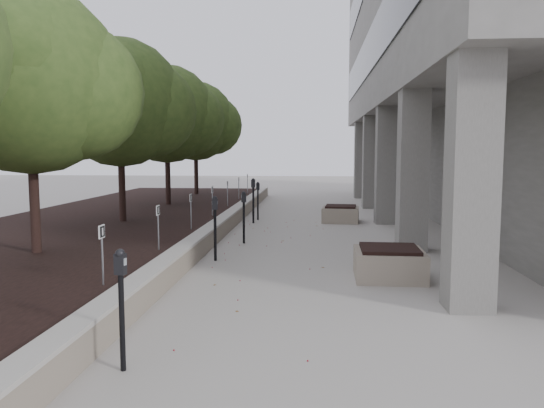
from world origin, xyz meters
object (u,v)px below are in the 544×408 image
(crabapple_tree_2, at_px, (31,121))
(crabapple_tree_5, at_px, (196,138))
(parking_meter_1, at_px, (122,310))
(planter_front, at_px, (389,263))
(crabapple_tree_4, at_px, (167,135))
(parking_meter_2, at_px, (215,228))
(parking_meter_5, at_px, (253,201))
(parking_meter_3, at_px, (244,217))
(parking_meter_4, at_px, (258,201))
(crabapple_tree_3, at_px, (120,130))
(planter_back, at_px, (341,214))

(crabapple_tree_2, relative_size, crabapple_tree_5, 1.00)
(parking_meter_1, distance_m, planter_front, 5.99)
(crabapple_tree_4, relative_size, parking_meter_2, 3.65)
(crabapple_tree_4, distance_m, parking_meter_5, 4.92)
(crabapple_tree_5, distance_m, parking_meter_3, 12.21)
(crabapple_tree_2, xyz_separation_m, parking_meter_4, (3.72, 8.55, -2.42))
(crabapple_tree_2, xyz_separation_m, parking_meter_5, (3.65, 7.68, -2.34))
(parking_meter_4, distance_m, parking_meter_5, 0.89)
(crabapple_tree_3, xyz_separation_m, parking_meter_1, (3.60, -9.76, -2.41))
(crabapple_tree_3, bearing_deg, parking_meter_2, -46.05)
(crabapple_tree_2, height_order, planter_back, crabapple_tree_2)
(parking_meter_5, xyz_separation_m, planter_back, (3.03, 0.60, -0.49))
(crabapple_tree_2, distance_m, parking_meter_2, 4.45)
(crabapple_tree_4, height_order, crabapple_tree_5, same)
(parking_meter_5, distance_m, planter_back, 3.13)
(parking_meter_2, xyz_separation_m, parking_meter_5, (0.14, 6.32, 0.04))
(crabapple_tree_4, height_order, parking_meter_4, crabapple_tree_4)
(crabapple_tree_3, xyz_separation_m, crabapple_tree_5, (0.00, 10.00, 0.00))
(crabapple_tree_2, distance_m, planter_back, 11.01)
(parking_meter_2, distance_m, planter_back, 7.63)
(crabapple_tree_4, bearing_deg, planter_back, -14.47)
(parking_meter_2, xyz_separation_m, planter_back, (3.17, 6.92, -0.45))
(crabapple_tree_4, xyz_separation_m, parking_meter_2, (3.51, -8.64, -2.38))
(crabapple_tree_3, height_order, parking_meter_4, crabapple_tree_3)
(crabapple_tree_5, relative_size, planter_front, 4.07)
(parking_meter_5, height_order, planter_front, parking_meter_5)
(crabapple_tree_2, relative_size, parking_meter_4, 3.91)
(crabapple_tree_5, relative_size, parking_meter_3, 3.82)
(parking_meter_1, xyz_separation_m, parking_meter_4, (0.12, 13.32, -0.01))
(crabapple_tree_3, bearing_deg, crabapple_tree_5, 90.00)
(crabapple_tree_2, height_order, parking_meter_1, crabapple_tree_2)
(crabapple_tree_3, distance_m, parking_meter_2, 5.59)
(crabapple_tree_5, bearing_deg, crabapple_tree_3, -90.00)
(parking_meter_2, xyz_separation_m, parking_meter_3, (0.35, 2.32, -0.03))
(crabapple_tree_2, distance_m, parking_meter_1, 6.44)
(crabapple_tree_4, relative_size, parking_meter_5, 3.47)
(crabapple_tree_5, height_order, parking_meter_3, crabapple_tree_5)
(crabapple_tree_3, xyz_separation_m, parking_meter_5, (3.65, 2.68, -2.34))
(planter_back, bearing_deg, crabapple_tree_2, -128.93)
(crabapple_tree_5, xyz_separation_m, parking_meter_5, (3.65, -7.32, -2.34))
(parking_meter_2, bearing_deg, crabapple_tree_5, 93.16)
(crabapple_tree_3, relative_size, parking_meter_1, 3.84)
(crabapple_tree_4, distance_m, crabapple_tree_5, 5.00)
(crabapple_tree_4, relative_size, parking_meter_4, 3.91)
(parking_meter_3, relative_size, planter_front, 1.07)
(crabapple_tree_2, xyz_separation_m, crabapple_tree_5, (0.00, 15.00, 0.00))
(crabapple_tree_3, distance_m, parking_meter_4, 5.69)
(parking_meter_2, distance_m, parking_meter_4, 7.20)
(parking_meter_1, relative_size, parking_meter_2, 0.95)
(crabapple_tree_3, distance_m, planter_front, 9.25)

